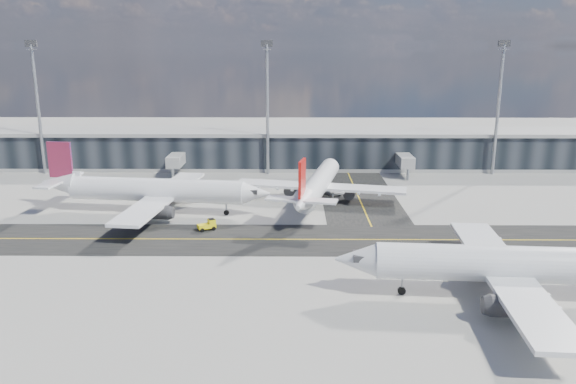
{
  "coord_description": "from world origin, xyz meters",
  "views": [
    {
      "loc": [
        5.48,
        -74.32,
        27.63
      ],
      "look_at": [
        4.77,
        12.59,
        5.0
      ],
      "focal_mm": 35.0,
      "sensor_mm": 36.0,
      "label": 1
    }
  ],
  "objects_px": {
    "baggage_tug": "(208,225)",
    "service_van": "(329,189)",
    "airliner_redtail": "(318,184)",
    "airliner_near": "(521,265)",
    "airliner_af": "(154,190)"
  },
  "relations": [
    {
      "from": "airliner_af",
      "to": "airliner_near",
      "type": "relative_size",
      "value": 0.97
    },
    {
      "from": "airliner_redtail",
      "to": "airliner_near",
      "type": "relative_size",
      "value": 0.89
    },
    {
      "from": "service_van",
      "to": "airliner_af",
      "type": "bearing_deg",
      "value": 171.03
    },
    {
      "from": "service_van",
      "to": "airliner_redtail",
      "type": "bearing_deg",
      "value": -141.58
    },
    {
      "from": "airliner_af",
      "to": "airliner_near",
      "type": "xyz_separation_m",
      "value": [
        49.1,
        -33.53,
        0.11
      ]
    },
    {
      "from": "service_van",
      "to": "airliner_near",
      "type": "bearing_deg",
      "value": -101.02
    },
    {
      "from": "airliner_redtail",
      "to": "airliner_near",
      "type": "height_order",
      "value": "airliner_near"
    },
    {
      "from": "baggage_tug",
      "to": "service_van",
      "type": "xyz_separation_m",
      "value": [
        20.22,
        22.8,
        -0.01
      ]
    },
    {
      "from": "airliner_af",
      "to": "airliner_near",
      "type": "distance_m",
      "value": 59.46
    },
    {
      "from": "airliner_af",
      "to": "airliner_redtail",
      "type": "xyz_separation_m",
      "value": [
        28.29,
        6.07,
        -0.31
      ]
    },
    {
      "from": "airliner_af",
      "to": "service_van",
      "type": "xyz_separation_m",
      "value": [
        30.82,
        13.32,
        -3.07
      ]
    },
    {
      "from": "airliner_near",
      "to": "baggage_tug",
      "type": "distance_m",
      "value": 45.51
    },
    {
      "from": "airliner_af",
      "to": "service_van",
      "type": "distance_m",
      "value": 33.71
    },
    {
      "from": "airliner_redtail",
      "to": "baggage_tug",
      "type": "distance_m",
      "value": 23.72
    },
    {
      "from": "airliner_redtail",
      "to": "baggage_tug",
      "type": "height_order",
      "value": "airliner_redtail"
    }
  ]
}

